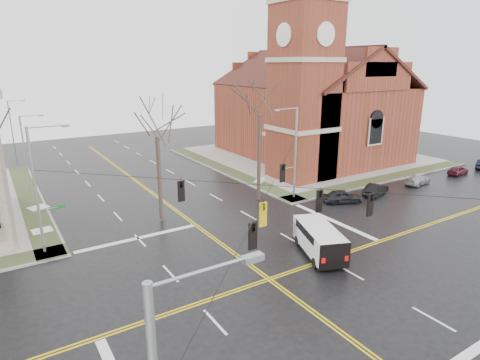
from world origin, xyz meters
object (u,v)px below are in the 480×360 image
parked_car_a (342,197)px  signal_pole_ne (294,151)px  church (309,99)px  parked_car_b (376,189)px  cargo_van (318,238)px  streetlight_north_b (12,126)px  streetlight_north_a (26,151)px  parked_car_d (458,170)px  parked_car_c (418,180)px  signal_pole_nw (38,187)px  tree_ne (260,109)px  tree_nw_near (157,131)px

parked_car_a → signal_pole_ne: bearing=67.6°
church → parked_car_b: 19.50m
cargo_van → parked_car_b: cargo_van is taller
streetlight_north_b → parked_car_b: size_ratio=2.12×
signal_pole_ne → cargo_van: 12.70m
streetlight_north_a → parked_car_d: 49.47m
church → parked_car_c: (1.69, -16.93, -7.89)m
signal_pole_ne → streetlight_north_a: size_ratio=1.12×
signal_pole_nw → streetlight_north_b: 36.51m
streetlight_north_a → streetlight_north_b: bearing=90.0°
parked_car_b → streetlight_north_a: bearing=38.9°
streetlight_north_a → cargo_van: streetlight_north_a is taller
parked_car_c → tree_ne: size_ratio=0.30×
church → signal_pole_ne: 19.22m
streetlight_north_b → parked_car_d: 60.47m
signal_pole_ne → parked_car_d: size_ratio=2.69×
signal_pole_nw → tree_ne: tree_ne is taller
signal_pole_ne → tree_ne: tree_ne is taller
streetlight_north_a → parked_car_c: (37.11, -20.15, -3.93)m
signal_pole_ne → parked_car_c: (15.14, -3.65, -4.41)m
signal_pole_ne → parked_car_d: bearing=-9.3°
tree_nw_near → streetlight_north_b: bearing=103.9°
tree_ne → tree_nw_near: bearing=178.8°
parked_car_b → tree_ne: size_ratio=0.30×
church → streetlight_north_a: church is taller
parked_car_d → tree_ne: tree_ne is taller
signal_pole_nw → parked_car_d: (45.63, -3.76, -4.38)m
signal_pole_ne → streetlight_north_a: bearing=143.1°
streetlight_north_b → streetlight_north_a: bearing=-90.0°
church → parked_car_c: size_ratio=7.37×
streetlight_north_a → tree_ne: 24.54m
parked_car_a → tree_ne: bearing=77.8°
cargo_van → tree_ne: tree_ne is taller
parked_car_c → tree_nw_near: tree_nw_near is taller
parked_car_c → tree_nw_near: (-28.46, 5.19, 7.27)m
signal_pole_nw → parked_car_b: size_ratio=2.39×
streetlight_north_a → signal_pole_ne: bearing=-36.9°
parked_car_b → tree_nw_near: size_ratio=0.35×
signal_pole_ne → tree_ne: bearing=157.5°
cargo_van → parked_car_c: 22.45m
church → streetlight_north_b: church is taller
church → parked_car_c: 18.76m
streetlight_north_a → parked_car_d: (44.96, -20.26, -3.90)m
signal_pole_nw → streetlight_north_a: signal_pole_nw is taller
cargo_van → parked_car_a: bearing=56.7°
parked_car_c → tree_ne: bearing=67.0°
signal_pole_nw → parked_car_d: bearing=-4.7°
parked_car_a → parked_car_b: parked_car_a is taller
signal_pole_ne → church: bearing=44.7°
parked_car_c → parked_car_d: parked_car_d is taller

